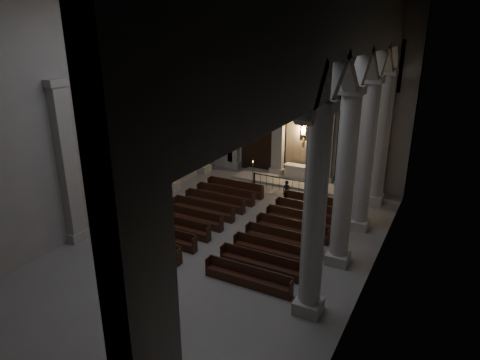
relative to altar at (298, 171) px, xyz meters
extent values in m
plane|color=gray|center=(0.10, -11.13, -0.63)|extent=(24.00, 24.00, 0.00)
cube|color=#9B9891|center=(0.10, 0.87, 5.37)|extent=(14.00, 0.10, 12.00)
cube|color=#9B9891|center=(-6.90, -11.13, 5.37)|extent=(0.10, 24.00, 12.00)
cube|color=#9B9891|center=(7.10, -11.13, 5.37)|extent=(0.10, 24.00, 12.00)
cube|color=#AAA89F|center=(-5.30, 0.37, 2.57)|extent=(0.80, 0.50, 6.40)
cube|color=#AAA89F|center=(-5.30, 0.37, -0.38)|extent=(1.05, 0.70, 0.50)
cube|color=#AAA89F|center=(-5.30, 0.37, 4.72)|extent=(1.00, 0.65, 0.35)
cube|color=#AAA89F|center=(-1.70, 0.37, 2.57)|extent=(0.80, 0.50, 6.40)
cube|color=#AAA89F|center=(-1.70, 0.37, -0.38)|extent=(1.05, 0.70, 0.50)
cube|color=#AAA89F|center=(-1.70, 0.37, 4.72)|extent=(1.00, 0.65, 0.35)
cube|color=#AAA89F|center=(1.90, 0.37, 2.57)|extent=(0.80, 0.50, 6.40)
cube|color=#AAA89F|center=(1.90, 0.37, -0.38)|extent=(1.05, 0.70, 0.50)
cube|color=#AAA89F|center=(1.90, 0.37, 4.72)|extent=(1.00, 0.65, 0.35)
cube|color=#AAA89F|center=(5.50, 0.37, 2.57)|extent=(0.80, 0.50, 6.40)
cube|color=#AAA89F|center=(5.50, 0.37, -0.38)|extent=(1.05, 0.70, 0.50)
cube|color=#AAA89F|center=(5.50, 0.37, 4.72)|extent=(1.00, 0.65, 0.35)
cube|color=black|center=(-3.50, 0.72, 2.87)|extent=(2.60, 0.15, 7.00)
cube|color=#957B60|center=(0.10, 0.72, 2.87)|extent=(2.60, 0.15, 7.00)
cube|color=black|center=(3.70, 0.72, 2.87)|extent=(2.60, 0.15, 7.00)
cube|color=black|center=(0.10, 0.37, 7.37)|extent=(12.00, 0.50, 3.00)
cube|color=#AAA89F|center=(-6.10, 0.37, 3.87)|extent=(1.60, 0.50, 9.00)
cube|color=#AAA89F|center=(6.30, 0.37, 3.87)|extent=(1.60, 0.50, 9.00)
cube|color=#AAA89F|center=(0.10, 0.37, 9.87)|extent=(14.00, 0.50, 3.00)
plane|color=#F6D26F|center=(0.10, 0.69, 2.87)|extent=(1.50, 0.00, 1.50)
cube|color=#56351D|center=(0.10, 0.60, 2.87)|extent=(0.13, 0.08, 1.80)
cube|color=#56351D|center=(0.10, 0.60, 3.22)|extent=(1.10, 0.08, 0.13)
cube|color=tan|center=(0.10, 0.54, 2.82)|extent=(0.26, 0.10, 0.60)
sphere|color=tan|center=(0.10, 0.54, 3.22)|extent=(0.17, 0.17, 0.17)
cylinder|color=tan|center=(-0.16, 0.54, 3.19)|extent=(0.45, 0.08, 0.08)
cylinder|color=tan|center=(0.36, 0.54, 3.19)|extent=(0.45, 0.08, 0.08)
cube|color=#AAA89F|center=(5.60, -1.63, -0.38)|extent=(1.00, 1.00, 0.50)
cylinder|color=#AAA89F|center=(5.60, -1.63, 3.37)|extent=(0.70, 0.70, 7.50)
cube|color=#AAA89F|center=(5.60, -1.63, 7.22)|extent=(0.95, 0.95, 0.35)
cube|color=#AAA89F|center=(5.60, -5.63, -0.38)|extent=(1.00, 1.00, 0.50)
cylinder|color=#AAA89F|center=(5.60, -5.63, 3.37)|extent=(0.70, 0.70, 7.50)
cube|color=#AAA89F|center=(5.60, -5.63, 7.22)|extent=(0.95, 0.95, 0.35)
cube|color=#AAA89F|center=(5.60, -9.63, -0.38)|extent=(1.00, 1.00, 0.50)
cylinder|color=#AAA89F|center=(5.60, -9.63, 3.37)|extent=(0.70, 0.70, 7.50)
cube|color=#AAA89F|center=(5.60, -9.63, 7.22)|extent=(0.95, 0.95, 0.35)
cube|color=#AAA89F|center=(5.60, -13.63, -0.38)|extent=(1.00, 1.00, 0.50)
cylinder|color=#AAA89F|center=(5.60, -13.63, 3.37)|extent=(0.70, 0.70, 7.50)
cube|color=#AAA89F|center=(5.60, -13.63, 7.22)|extent=(0.95, 0.95, 0.35)
cube|color=#AAA89F|center=(5.60, -11.13, 9.97)|extent=(0.55, 24.00, 2.80)
cube|color=#AAA89F|center=(5.60, 0.27, 3.97)|extent=(0.55, 1.20, 9.20)
cube|color=#AAA89F|center=(-6.65, -1.63, -0.38)|extent=(0.60, 1.00, 0.50)
cube|color=#AAA89F|center=(-6.65, -1.63, 3.37)|extent=(0.50, 0.80, 7.50)
cube|color=#AAA89F|center=(-6.65, -1.63, 7.22)|extent=(0.60, 1.00, 0.35)
cube|color=#AAA89F|center=(-6.65, -5.63, -0.38)|extent=(0.60, 1.00, 0.50)
cube|color=#AAA89F|center=(-6.65, -5.63, 3.37)|extent=(0.50, 0.80, 7.50)
cube|color=#AAA89F|center=(-6.65, -5.63, 7.22)|extent=(0.60, 1.00, 0.35)
cube|color=#AAA89F|center=(-6.65, -9.63, -0.38)|extent=(0.60, 1.00, 0.50)
cube|color=#AAA89F|center=(-6.65, -9.63, 3.37)|extent=(0.50, 0.80, 7.50)
cube|color=#AAA89F|center=(-6.65, -9.63, 7.22)|extent=(0.60, 1.00, 0.35)
cube|color=#AAA89F|center=(-6.65, -13.63, -0.38)|extent=(0.60, 1.00, 0.50)
cube|color=#AAA89F|center=(-6.65, -13.63, 3.37)|extent=(0.50, 0.80, 7.50)
cube|color=#AAA89F|center=(-6.65, -13.63, 7.22)|extent=(0.60, 1.00, 0.35)
cube|color=#AAA89F|center=(0.10, -0.53, -0.55)|extent=(8.50, 2.60, 0.15)
cube|color=beige|center=(0.00, 0.00, -0.02)|extent=(1.71, 0.67, 0.90)
cube|color=silver|center=(0.00, 0.00, 0.45)|extent=(1.85, 0.74, 0.04)
cube|color=black|center=(0.10, -2.42, 0.25)|extent=(4.58, 0.05, 0.05)
cube|color=black|center=(-2.19, -2.42, -0.17)|extent=(0.09, 0.09, 0.92)
cube|color=black|center=(2.39, -2.42, -0.17)|extent=(0.09, 0.09, 0.92)
cylinder|color=black|center=(-1.73, -2.42, -0.19)|extent=(0.02, 0.02, 0.84)
cylinder|color=black|center=(-1.27, -2.42, -0.19)|extent=(0.02, 0.02, 0.84)
cylinder|color=black|center=(-0.81, -2.42, -0.19)|extent=(0.02, 0.02, 0.84)
cylinder|color=black|center=(-0.36, -2.42, -0.19)|extent=(0.02, 0.02, 0.84)
cylinder|color=black|center=(0.10, -2.42, -0.19)|extent=(0.02, 0.02, 0.84)
cylinder|color=black|center=(0.56, -2.42, -0.19)|extent=(0.02, 0.02, 0.84)
cylinder|color=black|center=(1.02, -2.42, -0.19)|extent=(0.02, 0.02, 0.84)
cylinder|color=black|center=(1.48, -2.42, -0.19)|extent=(0.02, 0.02, 0.84)
cylinder|color=black|center=(1.94, -2.42, -0.19)|extent=(0.02, 0.02, 0.84)
cylinder|color=olive|center=(-2.49, -2.02, -0.60)|extent=(0.27, 0.27, 0.06)
cylinder|color=olive|center=(-2.49, -2.02, 0.04)|extent=(0.04, 0.04, 1.27)
cylinder|color=olive|center=(-2.49, -2.02, 0.68)|extent=(0.13, 0.13, 0.02)
cylinder|color=beige|center=(-2.49, -2.02, 0.79)|extent=(0.05, 0.05, 0.22)
sphere|color=#FFA859|center=(-2.49, -2.02, 0.92)|extent=(0.05, 0.05, 0.05)
cylinder|color=olive|center=(2.73, -2.20, -0.60)|extent=(0.22, 0.22, 0.05)
cylinder|color=olive|center=(2.73, -2.20, -0.07)|extent=(0.03, 0.03, 1.07)
cylinder|color=olive|center=(2.73, -2.20, 0.46)|extent=(0.11, 0.11, 0.02)
cylinder|color=beige|center=(2.73, -2.20, 0.56)|extent=(0.04, 0.04, 0.19)
sphere|color=#FFA859|center=(2.73, -2.20, 0.67)|extent=(0.04, 0.04, 0.04)
cube|color=black|center=(-2.60, -4.39, -0.42)|extent=(3.86, 0.37, 0.41)
cube|color=black|center=(-2.60, -4.22, 0.02)|extent=(3.86, 0.06, 0.46)
cube|color=black|center=(-4.53, -4.39, -0.21)|extent=(0.06, 0.41, 0.83)
cube|color=black|center=(-0.67, -4.39, -0.21)|extent=(0.06, 0.41, 0.83)
cube|color=black|center=(2.80, -4.39, -0.42)|extent=(3.86, 0.37, 0.41)
cube|color=black|center=(2.80, -4.22, 0.02)|extent=(3.86, 0.06, 0.46)
cube|color=black|center=(0.87, -4.39, -0.21)|extent=(0.06, 0.41, 0.83)
cube|color=black|center=(4.73, -4.39, -0.21)|extent=(0.06, 0.41, 0.83)
cube|color=black|center=(-2.60, -5.65, -0.42)|extent=(3.86, 0.37, 0.41)
cube|color=black|center=(-2.60, -5.48, 0.02)|extent=(3.86, 0.06, 0.46)
cube|color=black|center=(-4.53, -5.65, -0.21)|extent=(0.06, 0.41, 0.83)
cube|color=black|center=(-0.67, -5.65, -0.21)|extent=(0.06, 0.41, 0.83)
cube|color=black|center=(2.80, -5.65, -0.42)|extent=(3.86, 0.37, 0.41)
cube|color=black|center=(2.80, -5.48, 0.02)|extent=(3.86, 0.06, 0.46)
cube|color=black|center=(0.87, -5.65, -0.21)|extent=(0.06, 0.41, 0.83)
cube|color=black|center=(4.73, -5.65, -0.21)|extent=(0.06, 0.41, 0.83)
cube|color=black|center=(-2.60, -6.91, -0.42)|extent=(3.86, 0.37, 0.41)
cube|color=black|center=(-2.60, -6.74, 0.02)|extent=(3.86, 0.06, 0.46)
cube|color=black|center=(-4.53, -6.91, -0.21)|extent=(0.06, 0.41, 0.83)
cube|color=black|center=(-0.67, -6.91, -0.21)|extent=(0.06, 0.41, 0.83)
cube|color=black|center=(2.80, -6.91, -0.42)|extent=(3.86, 0.37, 0.41)
cube|color=black|center=(2.80, -6.74, 0.02)|extent=(3.86, 0.06, 0.46)
cube|color=black|center=(0.87, -6.91, -0.21)|extent=(0.06, 0.41, 0.83)
cube|color=black|center=(4.73, -6.91, -0.21)|extent=(0.06, 0.41, 0.83)
cube|color=black|center=(-2.60, -8.17, -0.42)|extent=(3.86, 0.37, 0.41)
cube|color=black|center=(-2.60, -8.00, 0.02)|extent=(3.86, 0.06, 0.46)
cube|color=black|center=(-4.53, -8.17, -0.21)|extent=(0.06, 0.41, 0.83)
cube|color=black|center=(-0.67, -8.17, -0.21)|extent=(0.06, 0.41, 0.83)
cube|color=black|center=(2.80, -8.17, -0.42)|extent=(3.86, 0.37, 0.41)
cube|color=black|center=(2.80, -8.00, 0.02)|extent=(3.86, 0.06, 0.46)
cube|color=black|center=(0.87, -8.17, -0.21)|extent=(0.06, 0.41, 0.83)
cube|color=black|center=(4.73, -8.17, -0.21)|extent=(0.06, 0.41, 0.83)
cube|color=black|center=(-2.60, -9.43, -0.42)|extent=(3.86, 0.37, 0.41)
cube|color=black|center=(-2.60, -9.25, 0.02)|extent=(3.86, 0.06, 0.46)
cube|color=black|center=(-4.53, -9.43, -0.21)|extent=(0.06, 0.41, 0.83)
cube|color=black|center=(-0.67, -9.43, -0.21)|extent=(0.06, 0.41, 0.83)
cube|color=black|center=(2.80, -9.43, -0.42)|extent=(3.86, 0.37, 0.41)
cube|color=black|center=(2.80, -9.25, 0.02)|extent=(3.86, 0.06, 0.46)
cube|color=black|center=(0.87, -9.43, -0.21)|extent=(0.06, 0.41, 0.83)
cube|color=black|center=(4.73, -9.43, -0.21)|extent=(0.06, 0.41, 0.83)
cube|color=black|center=(-2.60, -10.69, -0.42)|extent=(3.86, 0.37, 0.41)
cube|color=black|center=(-2.60, -10.51, 0.02)|extent=(3.86, 0.06, 0.46)
cube|color=black|center=(-4.53, -10.69, -0.21)|extent=(0.06, 0.41, 0.83)
cube|color=black|center=(-0.67, -10.69, -0.21)|extent=(0.06, 0.41, 0.83)
cube|color=black|center=(2.80, -10.69, -0.42)|extent=(3.86, 0.37, 0.41)
cube|color=black|center=(2.80, -10.51, 0.02)|extent=(3.86, 0.06, 0.46)
cube|color=black|center=(0.87, -10.69, -0.21)|extent=(0.06, 0.41, 0.83)
cube|color=black|center=(4.73, -10.69, -0.21)|extent=(0.06, 0.41, 0.83)
cube|color=black|center=(-2.60, -11.95, -0.42)|extent=(3.86, 0.37, 0.41)
cube|color=black|center=(-2.60, -11.77, 0.02)|extent=(3.86, 0.06, 0.46)
cube|color=black|center=(-4.53, -11.95, -0.21)|extent=(0.06, 0.41, 0.83)
cube|color=black|center=(-0.67, -11.95, -0.21)|extent=(0.06, 0.41, 0.83)
cube|color=black|center=(2.80, -11.95, -0.42)|extent=(3.86, 0.37, 0.41)
cube|color=black|center=(2.80, -11.77, 0.02)|extent=(3.86, 0.06, 0.46)
cube|color=black|center=(0.87, -11.95, -0.21)|extent=(0.06, 0.41, 0.83)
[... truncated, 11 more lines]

